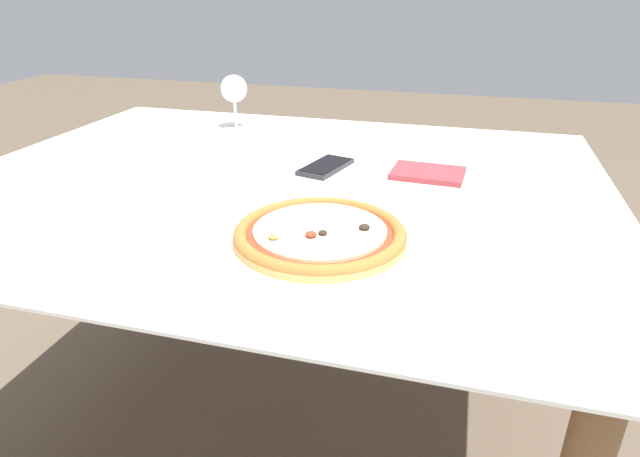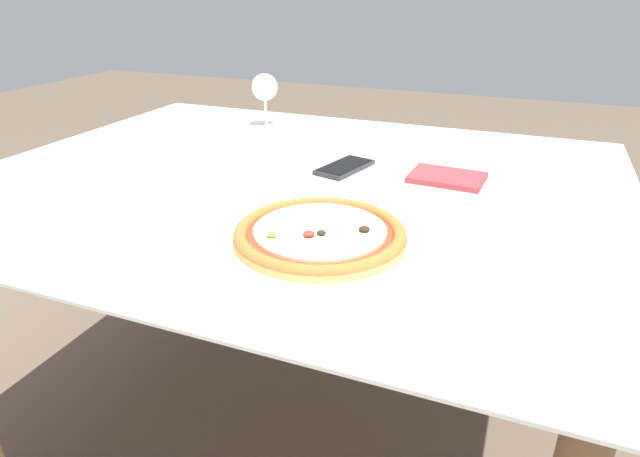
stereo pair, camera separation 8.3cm
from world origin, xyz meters
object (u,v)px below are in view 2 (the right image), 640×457
Objects in this scene: pizza_plate at (320,236)px; wine_glass_far_left at (265,89)px; dining_table at (293,212)px; cell_phone at (345,167)px; fork at (118,185)px.

pizza_plate is 0.78m from wine_glass_far_left.
wine_glass_far_left is at bearing 123.86° from dining_table.
dining_table is 0.15m from cell_phone.
pizza_plate is 0.49m from fork.
pizza_plate is 1.87× the size of cell_phone.
pizza_plate is 1.99× the size of wine_glass_far_left.
wine_glass_far_left reaches higher than cell_phone.
dining_table is at bearing 29.74° from fork.
wine_glass_far_left is (-0.25, 0.37, 0.18)m from dining_table.
wine_glass_far_left is 0.94× the size of cell_phone.
fork is at bearing 168.37° from pizza_plate.
wine_glass_far_left is (-0.42, 0.64, 0.09)m from pizza_plate.
fork is 1.08× the size of cell_phone.
pizza_plate reaches higher than fork.
wine_glass_far_left reaches higher than fork.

